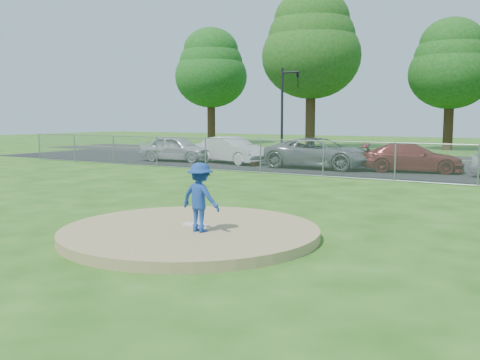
% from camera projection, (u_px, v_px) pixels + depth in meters
% --- Properties ---
extents(ground, '(120.00, 120.00, 0.00)m').
position_uv_depth(ground, '(352.00, 185.00, 19.70)').
color(ground, '#215111').
rests_on(ground, ground).
extents(pitchers_mound, '(5.40, 5.40, 0.20)m').
position_uv_depth(pitchers_mound, '(191.00, 232.00, 11.20)').
color(pitchers_mound, '#988053').
rests_on(pitchers_mound, ground).
extents(pitching_rubber, '(0.60, 0.15, 0.04)m').
position_uv_depth(pitching_rubber, '(196.00, 225.00, 11.36)').
color(pitching_rubber, white).
rests_on(pitching_rubber, pitchers_mound).
extents(chain_link_fence, '(40.00, 0.06, 1.50)m').
position_uv_depth(chain_link_fence, '(370.00, 161.00, 21.31)').
color(chain_link_fence, gray).
rests_on(chain_link_fence, ground).
extents(parking_lot, '(50.00, 8.00, 0.01)m').
position_uv_depth(parking_lot, '(399.00, 170.00, 25.22)').
color(parking_lot, black).
rests_on(parking_lot, ground).
extents(street, '(60.00, 7.00, 0.01)m').
position_uv_depth(street, '(433.00, 159.00, 31.58)').
color(street, '#242427').
rests_on(street, ground).
extents(tree_far_left, '(6.72, 6.72, 10.74)m').
position_uv_depth(tree_far_left, '(211.00, 68.00, 49.74)').
color(tree_far_left, '#372114').
rests_on(tree_far_left, ground).
extents(tree_left, '(7.84, 7.84, 12.53)m').
position_uv_depth(tree_left, '(311.00, 44.00, 42.23)').
color(tree_left, '#372614').
rests_on(tree_left, ground).
extents(tree_center, '(6.16, 6.16, 9.84)m').
position_uv_depth(tree_center, '(451.00, 63.00, 39.83)').
color(tree_center, '#321F12').
rests_on(tree_center, ground).
extents(traffic_signal_left, '(1.28, 0.20, 5.60)m').
position_uv_depth(traffic_signal_left, '(285.00, 103.00, 34.01)').
color(traffic_signal_left, black).
rests_on(traffic_signal_left, ground).
extents(pitcher, '(0.94, 0.59, 1.40)m').
position_uv_depth(pitcher, '(200.00, 197.00, 10.72)').
color(pitcher, navy).
rests_on(pitcher, pitchers_mound).
extents(traffic_cone, '(0.39, 0.39, 0.75)m').
position_uv_depth(traffic_cone, '(254.00, 158.00, 27.68)').
color(traffic_cone, '#FE520D').
rests_on(traffic_cone, parking_lot).
extents(parked_car_silver, '(4.47, 2.31, 1.45)m').
position_uv_depth(parked_car_silver, '(177.00, 148.00, 30.11)').
color(parked_car_silver, '#B6B6BB').
rests_on(parked_car_silver, parking_lot).
extents(parked_car_white, '(4.57, 2.52, 1.43)m').
position_uv_depth(parked_car_white, '(232.00, 150.00, 28.77)').
color(parked_car_white, silver).
rests_on(parked_car_white, parking_lot).
extents(parked_car_gray, '(5.34, 2.48, 1.48)m').
position_uv_depth(parked_car_gray, '(320.00, 153.00, 25.99)').
color(parked_car_gray, slate).
rests_on(parked_car_gray, parking_lot).
extents(parked_car_darkred, '(4.78, 2.83, 1.30)m').
position_uv_depth(parked_car_darkred, '(412.00, 158.00, 24.27)').
color(parked_car_darkred, maroon).
rests_on(parked_car_darkred, parking_lot).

